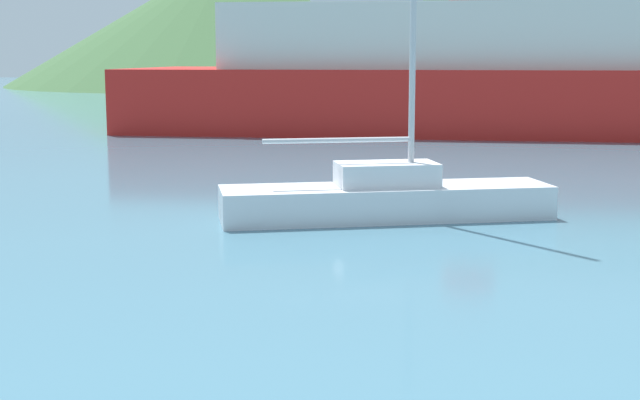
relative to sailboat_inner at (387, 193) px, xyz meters
name	(u,v)px	position (x,y,z in m)	size (l,w,h in m)	color
sailboat_inner	(387,193)	(0.00, 0.00, 0.00)	(6.54, 3.47, 10.49)	silver
ferry_distant	(474,76)	(1.83, 20.95, 1.78)	(28.78, 9.39, 6.75)	red
hill_west	(232,20)	(-22.86, 75.58, 6.29)	(46.28, 46.28, 13.58)	#3D6038
hill_central	(499,0)	(4.70, 76.24, 8.14)	(30.48, 30.48, 17.27)	#476B42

